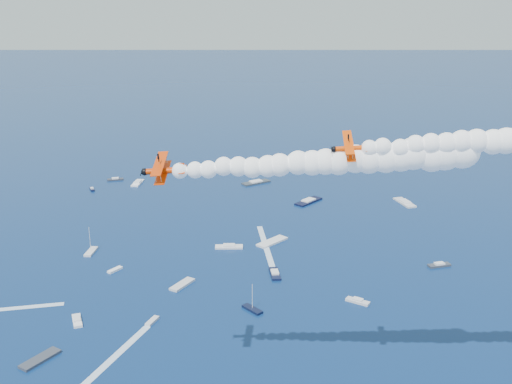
# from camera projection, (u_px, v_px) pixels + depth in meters

# --- Properties ---
(biplane_lead) EXTENTS (7.85, 9.45, 7.36)m
(biplane_lead) POSITION_uv_depth(u_px,v_px,m) (351.00, 148.00, 105.68)
(biplane_lead) COLOR #E94404
(biplane_trail) EXTENTS (9.56, 11.17, 8.06)m
(biplane_trail) POSITION_uv_depth(u_px,v_px,m) (164.00, 171.00, 109.60)
(biplane_trail) COLOR red
(smoke_trail_trail) EXTENTS (56.49, 19.71, 10.50)m
(smoke_trail_trail) POSITION_uv_depth(u_px,v_px,m) (318.00, 161.00, 107.83)
(smoke_trail_trail) COLOR white
(spectator_boats) EXTENTS (221.54, 198.20, 0.70)m
(spectator_boats) POSITION_uv_depth(u_px,v_px,m) (273.00, 237.00, 220.97)
(spectator_boats) COLOR black
(spectator_boats) RESTS_ON ground
(boat_wakes) EXTENTS (92.10, 115.60, 0.04)m
(boat_wakes) POSITION_uv_depth(u_px,v_px,m) (134.00, 299.00, 175.97)
(boat_wakes) COLOR white
(boat_wakes) RESTS_ON ground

